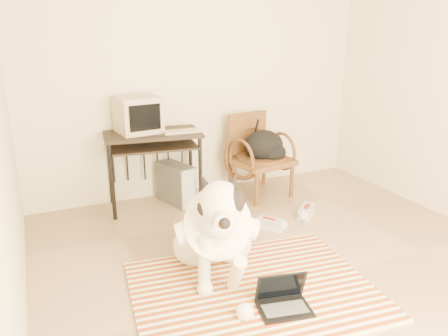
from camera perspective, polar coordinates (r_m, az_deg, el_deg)
floor at (r=3.54m, az=11.08°, el=-14.31°), size 4.50×4.50×0.00m
wall_back at (r=5.02m, az=-3.01°, el=11.95°), size 4.50×0.00×4.50m
rug at (r=3.37m, az=3.86°, el=-15.62°), size 1.88×1.51×0.02m
dog at (r=3.37m, az=-1.13°, el=-8.19°), size 0.70×1.35×0.98m
laptop at (r=3.16m, az=7.71°, el=-16.66°), size 0.40×0.32×0.25m
computer_desk at (r=4.63m, az=-9.23°, el=3.17°), size 1.05×0.67×0.83m
crt_monitor at (r=4.62m, az=-11.16°, el=6.87°), size 0.46×0.45×0.37m
desk_keyboard at (r=4.57m, az=-5.60°, el=4.78°), size 0.38×0.16×0.02m
pc_tower at (r=4.85m, az=-6.26°, el=-2.05°), size 0.34×0.52×0.45m
rattan_chair at (r=5.04m, az=4.48°, el=1.69°), size 0.70×0.69×0.93m
backpack at (r=4.95m, az=5.41°, el=2.81°), size 0.46×0.40×0.34m
sneaker_left at (r=4.31m, az=6.13°, el=-7.26°), size 0.25×0.29×0.10m
sneaker_right at (r=4.62m, az=10.70°, el=-5.65°), size 0.30×0.29×0.10m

